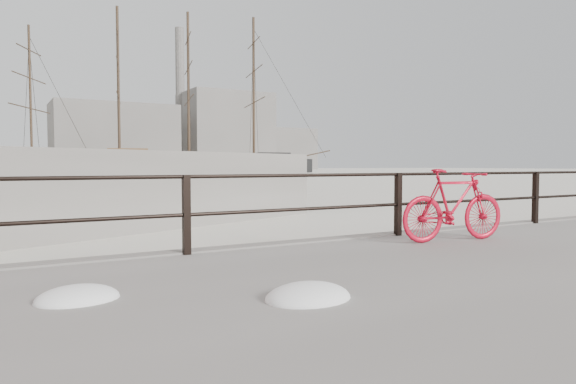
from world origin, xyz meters
name	(u,v)px	position (x,y,z in m)	size (l,w,h in m)	color
ground	(527,240)	(0.00, 0.00, 0.00)	(400.00, 400.00, 0.00)	white
guardrail	(535,197)	(0.00, -0.15, 0.85)	(28.00, 0.10, 1.00)	black
bicycle	(454,205)	(-3.21, -1.03, 0.89)	(1.78, 0.27, 1.07)	red
barque_black	(189,173)	(23.34, 87.90, 0.00)	(55.51, 18.17, 31.73)	black
industrial_west	(115,138)	(20.00, 140.00, 9.00)	(32.00, 18.00, 18.00)	gray
industrial_mid	(225,132)	(55.00, 145.00, 12.00)	(26.00, 20.00, 24.00)	gray
industrial_east	(281,149)	(78.00, 150.00, 7.00)	(20.00, 16.00, 14.00)	gray
smokestack	(180,99)	(42.00, 150.00, 22.00)	(2.80, 2.80, 44.00)	gray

